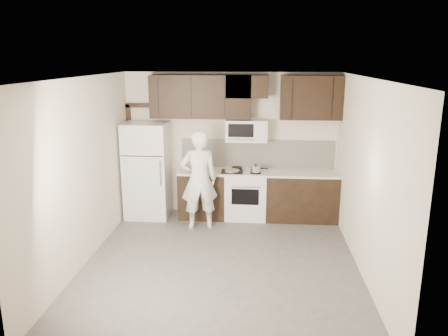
# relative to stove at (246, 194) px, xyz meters

# --- Properties ---
(floor) EXTENTS (4.50, 4.50, 0.00)m
(floor) POSITION_rel_stove_xyz_m (-0.30, -1.94, -0.46)
(floor) COLOR #4D4B48
(floor) RESTS_ON ground
(back_wall) EXTENTS (4.00, 0.00, 4.00)m
(back_wall) POSITION_rel_stove_xyz_m (-0.30, 0.31, 0.89)
(back_wall) COLOR beige
(back_wall) RESTS_ON ground
(ceiling) EXTENTS (4.50, 4.50, 0.00)m
(ceiling) POSITION_rel_stove_xyz_m (-0.30, -1.94, 2.24)
(ceiling) COLOR white
(ceiling) RESTS_ON back_wall
(counter_run) EXTENTS (2.95, 0.64, 0.91)m
(counter_run) POSITION_rel_stove_xyz_m (0.30, 0.00, -0.00)
(counter_run) COLOR black
(counter_run) RESTS_ON floor
(stove) EXTENTS (0.76, 0.66, 0.94)m
(stove) POSITION_rel_stove_xyz_m (0.00, 0.00, 0.00)
(stove) COLOR silver
(stove) RESTS_ON floor
(backsplash) EXTENTS (2.90, 0.02, 0.54)m
(backsplash) POSITION_rel_stove_xyz_m (0.20, 0.30, 0.72)
(backsplash) COLOR silver
(backsplash) RESTS_ON counter_run
(upper_cabinets) EXTENTS (3.48, 0.35, 0.78)m
(upper_cabinets) POSITION_rel_stove_xyz_m (-0.09, 0.14, 1.82)
(upper_cabinets) COLOR black
(upper_cabinets) RESTS_ON back_wall
(microwave) EXTENTS (0.76, 0.42, 0.40)m
(microwave) POSITION_rel_stove_xyz_m (-0.00, 0.12, 1.19)
(microwave) COLOR silver
(microwave) RESTS_ON upper_cabinets
(refrigerator) EXTENTS (0.80, 0.76, 1.80)m
(refrigerator) POSITION_rel_stove_xyz_m (-1.85, -0.05, 0.44)
(refrigerator) COLOR silver
(refrigerator) RESTS_ON floor
(door_trim) EXTENTS (0.50, 0.08, 2.12)m
(door_trim) POSITION_rel_stove_xyz_m (-2.22, 0.27, 0.79)
(door_trim) COLOR black
(door_trim) RESTS_ON floor
(saucepan) EXTENTS (0.32, 0.19, 0.18)m
(saucepan) POSITION_rel_stove_xyz_m (0.18, -0.15, 0.52)
(saucepan) COLOR silver
(saucepan) RESTS_ON stove
(baking_tray) EXTENTS (0.39, 0.30, 0.02)m
(baking_tray) POSITION_rel_stove_xyz_m (-0.25, -0.11, 0.46)
(baking_tray) COLOR black
(baking_tray) RESTS_ON counter_run
(pizza) EXTENTS (0.27, 0.27, 0.02)m
(pizza) POSITION_rel_stove_xyz_m (-0.25, -0.11, 0.48)
(pizza) COLOR #CAB187
(pizza) RESTS_ON baking_tray
(person) EXTENTS (0.73, 0.58, 1.77)m
(person) POSITION_rel_stove_xyz_m (-0.80, -0.58, 0.42)
(person) COLOR white
(person) RESTS_ON floor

